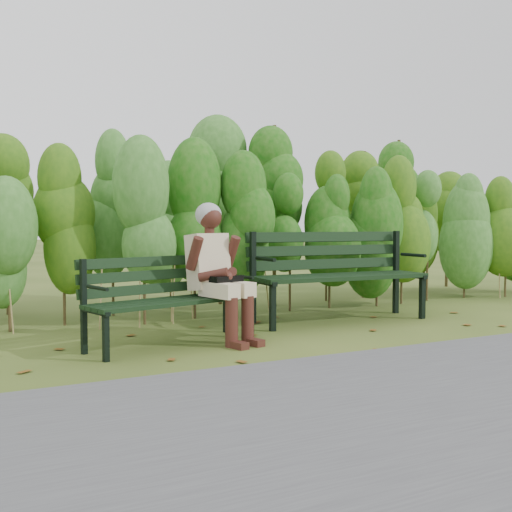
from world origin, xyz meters
name	(u,v)px	position (x,y,z in m)	size (l,w,h in m)	color
ground	(273,337)	(0.00, 0.00, 0.00)	(80.00, 80.00, 0.00)	#384D18
footpath	(443,396)	(0.00, -2.20, 0.01)	(60.00, 2.50, 0.01)	#474749
hedge_band	(199,208)	(0.00, 1.86, 1.26)	(11.04, 1.67, 2.42)	#47381E
leaf_litter	(245,343)	(-0.38, -0.17, 0.00)	(5.78, 2.17, 0.01)	brown
bench_left	(168,292)	(-0.98, 0.14, 0.46)	(1.64, 0.89, 0.78)	black
bench_right	(335,268)	(1.10, 0.58, 0.58)	(1.99, 0.71, 0.99)	black
seated_woman	(217,265)	(-0.53, 0.09, 0.70)	(0.56, 0.82, 1.26)	beige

